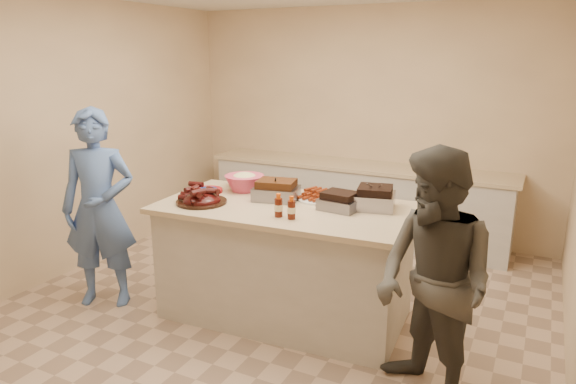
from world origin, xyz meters
The scene contains 19 objects.
room centered at (0.00, 0.00, 0.00)m, with size 4.50×5.00×2.70m, color beige, non-canonical shape.
back_counter centered at (0.00, 2.20, 0.45)m, with size 3.60×0.64×0.90m, color beige, non-canonical shape.
island centered at (0.13, 0.10, 0.00)m, with size 2.04×1.07×0.97m, color beige, non-canonical shape.
rib_platter centered at (-0.52, -0.15, 0.97)m, with size 0.42×0.42×0.17m, color #3E0B0B, non-canonical shape.
pulled_pork_tray centered at (-0.01, 0.21, 0.97)m, with size 0.36×0.27×0.11m, color #47230F.
brisket_tray centered at (0.56, 0.19, 0.97)m, with size 0.29×0.25×0.09m, color black.
roasting_pan centered at (0.79, 0.34, 0.97)m, with size 0.30×0.30×0.12m, color gray.
coleslaw_bowl centered at (-0.41, 0.34, 0.97)m, with size 0.35×0.35×0.24m, color #C73C5D, non-canonical shape.
sausage_plate centered at (0.30, 0.35, 0.97)m, with size 0.33×0.33×0.05m, color silver.
mac_cheese_dish centered at (0.64, 0.44, 0.97)m, with size 0.28×0.21×0.08m, color gold.
bbq_bottle_a centered at (0.22, -0.19, 0.97)m, with size 0.06×0.06×0.18m, color #421309.
bbq_bottle_b centered at (0.33, -0.20, 0.97)m, with size 0.06×0.06×0.17m, color #421309.
mustard_bottle centered at (-0.06, 0.35, 0.97)m, with size 0.04×0.04×0.11m, color #E0B300.
sauce_bowl centered at (-0.02, 0.25, 0.97)m, with size 0.13×0.04×0.13m, color silver.
plate_stack_large centered at (-0.67, 0.16, 0.97)m, with size 0.25×0.25×0.03m, color #A11117.
plate_stack_small centered at (-0.64, -0.07, 0.97)m, with size 0.17×0.17×0.02m, color #A11117.
plastic_cup centered at (-0.61, 0.46, 0.97)m, with size 0.10×0.09×0.10m, color #8E4E0D.
basket_stack centered at (-0.14, 0.42, 0.97)m, with size 0.19×0.14×0.10m, color #A11117.
guest_blue centered at (-1.41, -0.41, 0.00)m, with size 0.63×1.73×0.41m, color #4B6DB2.
Camera 1 is at (1.93, -3.43, 2.14)m, focal length 32.00 mm.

